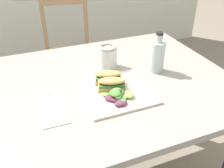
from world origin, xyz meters
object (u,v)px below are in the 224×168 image
sandwich_half_back (108,77)px  bottle_cold_brew (157,58)px  sandwich_half_front (112,84)px  dining_table (86,108)px  chair_wooden_far (68,54)px  mason_jar_iced_tea (108,58)px  fork_on_napkin (51,103)px  plate_lunch (116,92)px

sandwich_half_back → bottle_cold_brew: 0.26m
sandwich_half_front → sandwich_half_back: same height
dining_table → chair_wooden_far: (0.13, 0.97, -0.17)m
sandwich_half_back → bottle_cold_brew: size_ratio=0.65×
dining_table → sandwich_half_front: bearing=-42.2°
mason_jar_iced_tea → fork_on_napkin: bearing=-147.4°
plate_lunch → fork_on_napkin: bearing=175.7°
chair_wooden_far → plate_lunch: 1.11m
sandwich_half_back → mason_jar_iced_tea: (0.06, 0.15, 0.01)m
bottle_cold_brew → mason_jar_iced_tea: (-0.20, 0.12, -0.02)m
plate_lunch → fork_on_napkin: 0.27m
sandwich_half_front → mason_jar_iced_tea: mason_jar_iced_tea is taller
fork_on_napkin → mason_jar_iced_tea: size_ratio=1.62×
chair_wooden_far → sandwich_half_back: size_ratio=6.89×
sandwich_half_front → chair_wooden_far: bearing=87.8°
chair_wooden_far → bottle_cold_brew: size_ratio=4.45×
chair_wooden_far → bottle_cold_brew: 1.05m
chair_wooden_far → fork_on_napkin: 1.13m
fork_on_napkin → bottle_cold_brew: (0.52, 0.08, 0.06)m
sandwich_half_front → fork_on_napkin: 0.26m
plate_lunch → sandwich_half_front: sandwich_half_front is taller
dining_table → fork_on_napkin: (-0.16, -0.08, 0.12)m
sandwich_half_back → mason_jar_iced_tea: bearing=68.8°
chair_wooden_far → mason_jar_iced_tea: 0.91m
dining_table → sandwich_half_back: (0.10, -0.02, 0.16)m
fork_on_napkin → mason_jar_iced_tea: bearing=32.6°
fork_on_napkin → bottle_cold_brew: 0.53m
dining_table → bottle_cold_brew: bottle_cold_brew is taller
dining_table → bottle_cold_brew: bearing=0.6°
dining_table → fork_on_napkin: fork_on_napkin is taller
sandwich_half_front → fork_on_napkin: size_ratio=0.68×
sandwich_half_front → mason_jar_iced_tea: bearing=72.6°
bottle_cold_brew → mason_jar_iced_tea: 0.24m
bottle_cold_brew → fork_on_napkin: bearing=-171.0°
chair_wooden_far → bottle_cold_brew: bottle_cold_brew is taller
mason_jar_iced_tea → sandwich_half_front: bearing=-107.4°
dining_table → bottle_cold_brew: (0.36, 0.00, 0.19)m
sandwich_half_back → mason_jar_iced_tea: size_ratio=1.11×
sandwich_half_back → fork_on_napkin: sandwich_half_back is taller
fork_on_napkin → mason_jar_iced_tea: mason_jar_iced_tea is taller
mason_jar_iced_tea → chair_wooden_far: bearing=91.8°
plate_lunch → sandwich_half_back: size_ratio=2.27×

